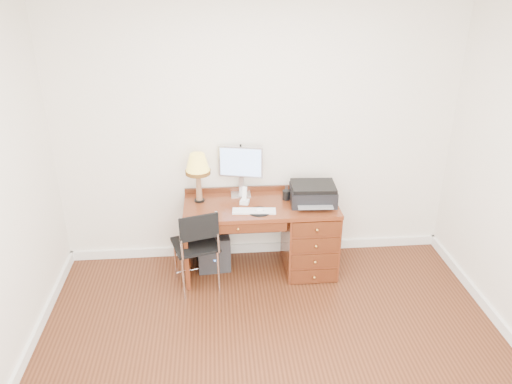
{
  "coord_description": "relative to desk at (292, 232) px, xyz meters",
  "views": [
    {
      "loc": [
        -0.42,
        -2.95,
        2.91
      ],
      "look_at": [
        -0.06,
        1.2,
        0.98
      ],
      "focal_mm": 35.0,
      "sensor_mm": 36.0,
      "label": 1
    }
  ],
  "objects": [
    {
      "name": "desk",
      "position": [
        0.0,
        0.0,
        0.0
      ],
      "size": [
        1.5,
        0.67,
        0.75
      ],
      "color": "maroon",
      "rests_on": "ground"
    },
    {
      "name": "room_shell",
      "position": [
        -0.32,
        -0.77,
        -0.36
      ],
      "size": [
        4.0,
        4.0,
        4.0
      ],
      "color": "white",
      "rests_on": "ground"
    },
    {
      "name": "mouse_pad",
      "position": [
        -0.35,
        -0.17,
        0.35
      ],
      "size": [
        0.21,
        0.21,
        0.04
      ],
      "color": "black",
      "rests_on": "desk"
    },
    {
      "name": "pen_cup",
      "position": [
        -0.06,
        0.08,
        0.39
      ],
      "size": [
        0.08,
        0.08,
        0.1
      ],
      "primitive_type": "cylinder",
      "color": "black",
      "rests_on": "desk"
    },
    {
      "name": "printer",
      "position": [
        0.19,
        -0.02,
        0.43
      ],
      "size": [
        0.46,
        0.36,
        0.2
      ],
      "rotation": [
        0.0,
        0.0,
        -0.05
      ],
      "color": "black",
      "rests_on": "desk"
    },
    {
      "name": "chair",
      "position": [
        -0.97,
        -0.29,
        0.11
      ],
      "size": [
        0.5,
        0.5,
        0.86
      ],
      "rotation": [
        0.0,
        0.0,
        0.28
      ],
      "color": "black",
      "rests_on": "ground"
    },
    {
      "name": "equipment_box",
      "position": [
        -0.8,
        0.1,
        -0.22
      ],
      "size": [
        0.36,
        0.36,
        0.38
      ],
      "primitive_type": "cube",
      "rotation": [
        0.0,
        0.0,
        0.09
      ],
      "color": "black",
      "rests_on": "ground"
    },
    {
      "name": "keyboard",
      "position": [
        -0.4,
        -0.17,
        0.34
      ],
      "size": [
        0.42,
        0.15,
        0.02
      ],
      "primitive_type": "cube",
      "rotation": [
        0.0,
        0.0,
        -0.09
      ],
      "color": "white",
      "rests_on": "desk"
    },
    {
      "name": "leg_lamp",
      "position": [
        -0.92,
        0.11,
        0.7
      ],
      "size": [
        0.24,
        0.24,
        0.5
      ],
      "color": "black",
      "rests_on": "desk"
    },
    {
      "name": "ground",
      "position": [
        -0.32,
        -1.4,
        -0.41
      ],
      "size": [
        4.0,
        4.0,
        0.0
      ],
      "primitive_type": "plane",
      "color": "#3C1B0D",
      "rests_on": "ground"
    },
    {
      "name": "phone",
      "position": [
        -0.48,
        0.02,
        0.39
      ],
      "size": [
        0.1,
        0.1,
        0.18
      ],
      "rotation": [
        0.0,
        0.0,
        -0.27
      ],
      "color": "white",
      "rests_on": "desk"
    },
    {
      "name": "monitor",
      "position": [
        -0.5,
        0.24,
        0.66
      ],
      "size": [
        0.44,
        0.19,
        0.51
      ],
      "rotation": [
        0.0,
        0.0,
        -0.23
      ],
      "color": "silver",
      "rests_on": "desk"
    }
  ]
}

